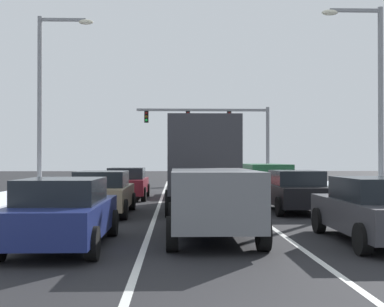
{
  "coord_description": "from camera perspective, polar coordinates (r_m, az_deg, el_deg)",
  "views": [
    {
      "loc": [
        -1.02,
        -4.98,
        1.94
      ],
      "look_at": [
        0.01,
        26.78,
        2.27
      ],
      "focal_mm": 47.59,
      "sensor_mm": 36.0,
      "label": 1
    }
  ],
  "objects": [
    {
      "name": "sedan_black_right_lane_second",
      "position": [
        19.04,
        11.51,
        -4.12
      ],
      "size": [
        2.0,
        4.5,
        1.51
      ],
      "color": "black",
      "rests_on": "ground"
    },
    {
      "name": "lane_stripe_between_center_lane_and_left_lane",
      "position": [
        23.43,
        -3.54,
        -5.33
      ],
      "size": [
        0.14,
        40.4,
        0.01
      ],
      "primitive_type": "cube",
      "color": "silver",
      "rests_on": "ground"
    },
    {
      "name": "sedan_maroon_left_lane_third",
      "position": [
        24.72,
        -7.28,
        -3.31
      ],
      "size": [
        2.0,
        4.5,
        1.51
      ],
      "color": "maroon",
      "rests_on": "ground"
    },
    {
      "name": "suv_green_right_lane_third",
      "position": [
        26.09,
        8.12,
        -2.61
      ],
      "size": [
        2.16,
        4.9,
        1.67
      ],
      "color": "#1E5633",
      "rests_on": "ground"
    },
    {
      "name": "sedan_charcoal_right_lane_nearest",
      "position": [
        12.54,
        19.97,
        -5.94
      ],
      "size": [
        2.0,
        4.5,
        1.51
      ],
      "color": "#38383D",
      "rests_on": "ground"
    },
    {
      "name": "sedan_navy_left_lane_nearest",
      "position": [
        11.55,
        -14.26,
        -6.42
      ],
      "size": [
        2.0,
        4.5,
        1.51
      ],
      "color": "navy",
      "rests_on": "ground"
    },
    {
      "name": "snow_bank_left_shoulder",
      "position": [
        24.15,
        -16.25,
        -4.46
      ],
      "size": [
        2.15,
        40.4,
        0.6
      ],
      "primitive_type": "cube",
      "color": "silver",
      "rests_on": "ground"
    },
    {
      "name": "street_lamp_left_mid",
      "position": [
        25.5,
        -15.95,
        6.79
      ],
      "size": [
        2.66,
        0.36,
        8.77
      ],
      "color": "gray",
      "rests_on": "ground"
    },
    {
      "name": "sedan_red_center_lane_third",
      "position": [
        26.75,
        -0.14,
        -3.11
      ],
      "size": [
        2.0,
        4.5,
        1.51
      ],
      "color": "maroon",
      "rests_on": "ground"
    },
    {
      "name": "traffic_light_gantry",
      "position": [
        41.96,
        3.33,
        3.24
      ],
      "size": [
        10.94,
        0.47,
        6.2
      ],
      "color": "slate",
      "rests_on": "ground"
    },
    {
      "name": "suv_gray_center_lane_nearest",
      "position": [
        12.38,
        2.27,
        -4.87
      ],
      "size": [
        2.16,
        4.9,
        1.67
      ],
      "color": "slate",
      "rests_on": "ground"
    },
    {
      "name": "box_truck_center_lane_second",
      "position": [
        19.25,
        0.89,
        -0.71
      ],
      "size": [
        2.53,
        7.2,
        3.36
      ],
      "color": "silver",
      "rests_on": "ground"
    },
    {
      "name": "lane_stripe_between_right_lane_and_center_lane",
      "position": [
        23.58,
        4.78,
        -5.3
      ],
      "size": [
        0.14,
        40.4,
        0.01
      ],
      "primitive_type": "cube",
      "color": "silver",
      "rests_on": "ground"
    },
    {
      "name": "street_lamp_right_mid",
      "position": [
        23.32,
        19.58,
        7.09
      ],
      "size": [
        2.66,
        0.36,
        8.46
      ],
      "color": "gray",
      "rests_on": "ground"
    },
    {
      "name": "sedan_tan_left_lane_second",
      "position": [
        17.91,
        -10.0,
        -4.35
      ],
      "size": [
        2.0,
        4.5,
        1.51
      ],
      "color": "#937F60",
      "rests_on": "ground"
    },
    {
      "name": "ground_plane",
      "position": [
        19.79,
        1.1,
        -6.21
      ],
      "size": [
        120.0,
        120.0,
        0.0
      ],
      "primitive_type": "plane",
      "color": "black"
    },
    {
      "name": "snow_bank_right_shoulder",
      "position": [
        24.73,
        17.11,
        -4.29
      ],
      "size": [
        1.53,
        40.4,
        0.66
      ],
      "primitive_type": "cube",
      "color": "silver",
      "rests_on": "ground"
    }
  ]
}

